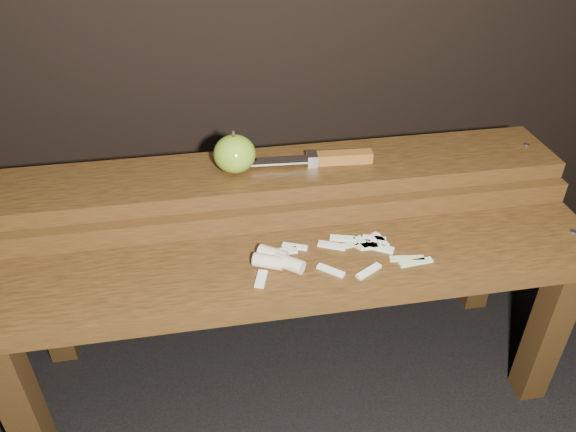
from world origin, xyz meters
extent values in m
plane|color=black|center=(0.00, 0.00, 0.00)|extent=(60.00, 60.00, 0.00)
cube|color=#321E0C|center=(-0.54, -0.10, 0.19)|extent=(0.06, 0.06, 0.38)
cube|color=#321E0C|center=(0.54, -0.10, 0.19)|extent=(0.06, 0.06, 0.38)
cube|color=#41270F|center=(0.00, -0.05, 0.40)|extent=(1.20, 0.20, 0.04)
cylinder|color=slate|center=(0.56, -0.05, 0.42)|extent=(0.01, 0.01, 0.00)
cube|color=#321E0C|center=(-0.54, 0.20, 0.23)|extent=(0.06, 0.06, 0.46)
cube|color=#321E0C|center=(0.54, 0.20, 0.23)|extent=(0.06, 0.06, 0.46)
cube|color=#41270F|center=(0.00, 0.07, 0.44)|extent=(1.20, 0.02, 0.05)
cube|color=#41270F|center=(0.00, 0.17, 0.48)|extent=(1.20, 0.18, 0.04)
cylinder|color=slate|center=(0.56, 0.17, 0.50)|extent=(0.01, 0.01, 0.00)
ellipsoid|color=#78A121|center=(-0.09, 0.17, 0.54)|extent=(0.09, 0.09, 0.08)
cylinder|color=#382314|center=(-0.09, 0.17, 0.58)|extent=(0.01, 0.01, 0.01)
cube|color=brown|center=(0.14, 0.16, 0.51)|extent=(0.12, 0.03, 0.02)
cube|color=silver|center=(0.07, 0.17, 0.51)|extent=(0.02, 0.03, 0.03)
cube|color=silver|center=(0.00, 0.17, 0.51)|extent=(0.13, 0.04, 0.00)
cube|color=silver|center=(-0.07, 0.18, 0.51)|extent=(0.05, 0.03, 0.00)
cube|color=beige|center=(0.05, -0.08, 0.42)|extent=(0.05, 0.04, 0.01)
cube|color=beige|center=(-0.02, -0.02, 0.42)|extent=(0.05, 0.02, 0.01)
cube|color=beige|center=(0.12, -0.10, 0.42)|extent=(0.05, 0.04, 0.01)
cube|color=beige|center=(0.16, -0.01, 0.42)|extent=(0.05, 0.03, 0.01)
cube|color=beige|center=(0.07, -0.01, 0.42)|extent=(0.05, 0.04, 0.01)
cube|color=beige|center=(0.16, -0.04, 0.42)|extent=(0.06, 0.04, 0.01)
cube|color=beige|center=(0.00, 0.00, 0.42)|extent=(0.05, 0.03, 0.01)
cube|color=beige|center=(0.14, -0.03, 0.42)|extent=(0.04, 0.02, 0.01)
cube|color=beige|center=(-0.07, -0.09, 0.42)|extent=(0.03, 0.05, 0.01)
cube|color=beige|center=(0.17, -0.01, 0.42)|extent=(0.02, 0.04, 0.01)
cube|color=beige|center=(0.10, 0.00, 0.42)|extent=(0.05, 0.03, 0.01)
cube|color=beige|center=(0.13, -0.02, 0.42)|extent=(0.03, 0.04, 0.01)
cylinder|color=#C9BB8C|center=(-0.02, -0.06, 0.43)|extent=(0.06, 0.05, 0.03)
cylinder|color=#C9BB8C|center=(-0.06, -0.05, 0.43)|extent=(0.06, 0.05, 0.03)
cylinder|color=#C9BB8C|center=(-0.04, -0.03, 0.43)|extent=(0.06, 0.05, 0.03)
cube|color=#BCC988|center=(0.22, -0.09, 0.42)|extent=(0.07, 0.02, 0.00)
cube|color=#BCC988|center=(0.15, -0.01, 0.42)|extent=(0.06, 0.05, 0.00)
cube|color=#BCC988|center=(0.20, -0.07, 0.42)|extent=(0.07, 0.02, 0.00)
cube|color=#BCC988|center=(0.12, -0.01, 0.42)|extent=(0.07, 0.03, 0.00)
camera|label=1|loc=(-0.16, -0.84, 1.09)|focal=35.00mm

